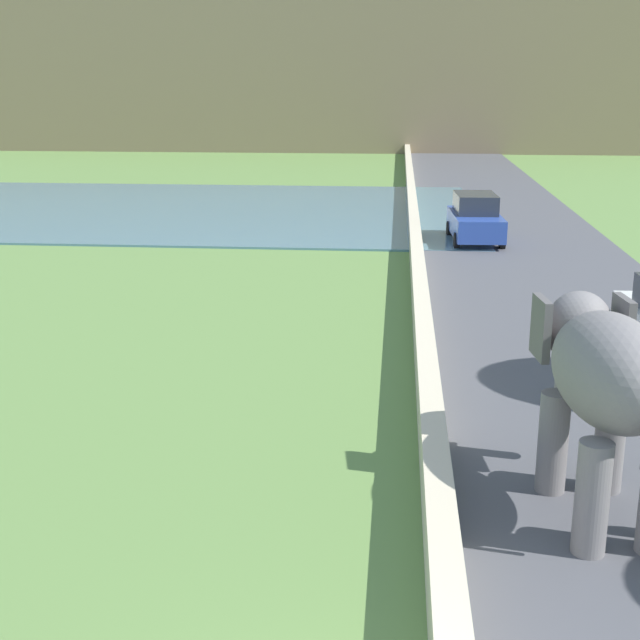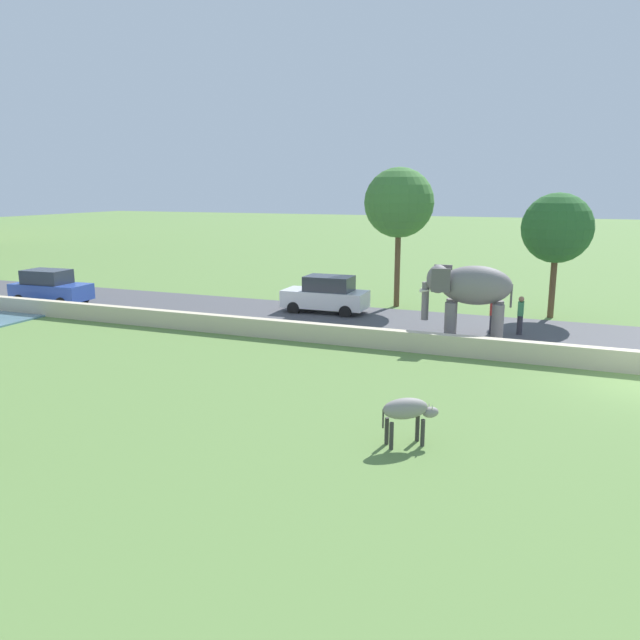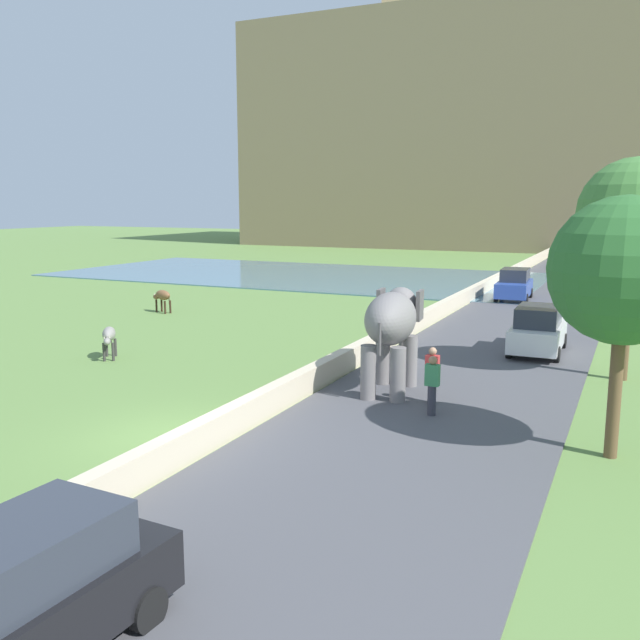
# 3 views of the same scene
# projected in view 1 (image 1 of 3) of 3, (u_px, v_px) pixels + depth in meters

# --- Properties ---
(road_surface) EXTENTS (7.00, 120.00, 0.06)m
(road_surface) POSITION_uv_depth(u_px,v_px,m) (547.00, 286.00, 25.78)
(road_surface) COLOR #4C4C51
(road_surface) RESTS_ON ground
(barrier_wall) EXTENTS (0.40, 110.00, 0.74)m
(barrier_wall) POSITION_uv_depth(u_px,v_px,m) (419.00, 288.00, 24.09)
(barrier_wall) COLOR beige
(barrier_wall) RESTS_ON ground
(lake) EXTENTS (36.00, 18.00, 0.08)m
(lake) POSITION_uv_depth(u_px,v_px,m) (84.00, 208.00, 40.75)
(lake) COLOR slate
(lake) RESTS_ON ground
(elephant) EXTENTS (1.71, 3.54, 2.99)m
(elephant) POSITION_uv_depth(u_px,v_px,m) (604.00, 379.00, 11.89)
(elephant) COLOR slate
(elephant) RESTS_ON ground
(car_blue) EXTENTS (1.95, 4.08, 1.80)m
(car_blue) POSITION_uv_depth(u_px,v_px,m) (475.00, 219.00, 32.34)
(car_blue) COLOR #2D4CA8
(car_blue) RESTS_ON ground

